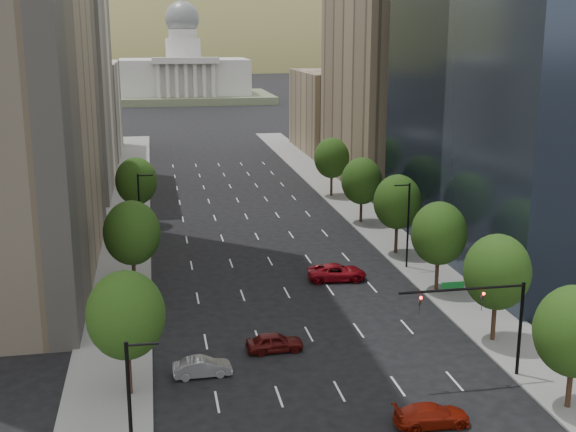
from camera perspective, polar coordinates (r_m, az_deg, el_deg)
sidewalk_left at (r=78.57m, az=-12.65°, el=-3.96°), size 6.00×200.00×0.15m
sidewalk_right at (r=83.09m, az=9.24°, el=-2.81°), size 6.00×200.00×0.15m
midrise_cream_left at (r=118.71m, az=-17.07°, el=10.34°), size 14.00×30.00×35.00m
filler_left at (r=152.11m, az=-15.49°, el=7.90°), size 14.00×26.00×18.00m
parking_tan_right at (r=120.87m, az=7.45°, el=9.69°), size 14.00×30.00×30.00m
filler_right at (r=153.13m, az=3.59°, el=8.03°), size 14.00×26.00×16.00m
tree_right_0 at (r=50.88m, az=21.15°, el=-8.25°), size 5.20×5.20×8.39m
tree_right_1 at (r=59.77m, az=15.75°, el=-4.16°), size 5.20×5.20×8.75m
tree_right_2 at (r=70.29m, az=11.50°, el=-1.32°), size 5.20×5.20×8.61m
tree_right_3 at (r=81.13m, az=8.40°, el=1.07°), size 5.20×5.20×8.89m
tree_right_4 at (r=94.28m, az=5.68°, el=2.69°), size 5.20×5.20×8.46m
tree_right_5 at (r=109.43m, az=3.38°, el=4.46°), size 5.20×5.20×8.75m
tree_left_0 at (r=50.23m, az=-12.33°, el=-7.45°), size 5.20×5.20×8.75m
tree_left_1 at (r=69.19m, az=-11.89°, el=-1.28°), size 5.20×5.20×8.97m
tree_left_2 at (r=94.59m, az=-11.57°, el=2.64°), size 5.20×5.20×8.68m
streetlight_rn at (r=76.61m, az=9.16°, el=-0.54°), size 1.70×0.20×9.00m
streetlight_ls at (r=39.68m, az=-11.92°, el=-14.92°), size 1.70×0.20×9.00m
streetlight_ln at (r=82.05m, az=-11.28°, el=0.34°), size 1.70×0.20×9.00m
traffic_signal at (r=53.41m, az=15.14°, el=-6.96°), size 9.12×0.40×7.38m
capitol at (r=265.21m, az=-7.98°, el=10.57°), size 60.00×40.00×35.20m
foothills at (r=619.02m, az=-6.11°, el=8.21°), size 720.00×413.00×263.00m
car_red_near at (r=48.51m, az=10.98°, el=-14.77°), size 4.81×2.00×1.39m
car_maroon at (r=57.56m, az=-1.03°, el=-9.65°), size 4.45×1.95×1.49m
car_silver at (r=54.08m, az=-6.59°, el=-11.44°), size 4.22×1.62×1.37m
car_red_far at (r=73.37m, az=3.77°, el=-4.33°), size 5.96×3.07×1.61m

